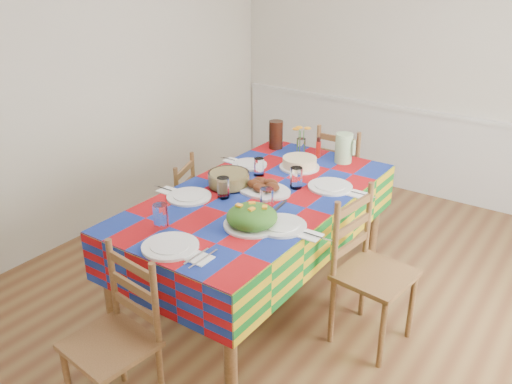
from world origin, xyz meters
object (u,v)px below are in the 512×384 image
at_px(tea_pitcher, 276,135).
at_px(meat_platter, 264,187).
at_px(dining_table, 259,206).
at_px(chair_left, 172,212).
at_px(chair_right, 369,272).
at_px(chair_near, 117,340).
at_px(green_pitcher, 344,148).
at_px(chair_far, 342,178).

bearing_deg(tea_pitcher, meat_platter, -62.60).
distance_m(dining_table, chair_left, 0.93).
distance_m(meat_platter, chair_right, 0.95).
relative_size(chair_near, chair_left, 1.07).
distance_m(dining_table, meat_platter, 0.14).
bearing_deg(chair_right, chair_near, 154.64).
bearing_deg(dining_table, meat_platter, 90.65).
bearing_deg(meat_platter, tea_pitcher, 117.40).
bearing_deg(tea_pitcher, dining_table, -64.26).
height_order(green_pitcher, chair_near, green_pitcher).
xyz_separation_m(chair_far, chair_left, (-0.88, -1.36, -0.04)).
bearing_deg(chair_left, tea_pitcher, 132.88).
bearing_deg(dining_table, tea_pitcher, 115.74).
height_order(green_pitcher, tea_pitcher, tea_pitcher).
distance_m(chair_left, chair_right, 1.75).
height_order(dining_table, chair_far, chair_far).
distance_m(chair_near, chair_left, 1.65).
bearing_deg(chair_right, dining_table, 97.06).
height_order(meat_platter, chair_near, chair_near).
bearing_deg(dining_table, chair_far, 89.98).
xyz_separation_m(meat_platter, chair_far, (0.00, 1.31, -0.38)).
relative_size(meat_platter, green_pitcher, 1.73).
xyz_separation_m(meat_platter, tea_pitcher, (-0.43, 0.83, 0.09)).
xyz_separation_m(tea_pitcher, chair_near, (0.44, -2.27, -0.48)).
xyz_separation_m(dining_table, chair_far, (0.00, 1.38, -0.25)).
distance_m(dining_table, green_pitcher, 0.97).
xyz_separation_m(dining_table, green_pitcher, (0.21, 0.92, 0.22)).
distance_m(green_pitcher, chair_left, 1.50).
height_order(chair_left, chair_right, chair_right).
relative_size(dining_table, chair_left, 2.35).
relative_size(chair_far, chair_left, 1.09).
bearing_deg(chair_right, tea_pitcher, 62.37).
bearing_deg(chair_near, dining_table, 96.70).
bearing_deg(tea_pitcher, chair_near, -79.13).
xyz_separation_m(green_pitcher, chair_far, (-0.21, 0.46, -0.47)).
distance_m(chair_near, chair_right, 1.63).
distance_m(dining_table, tea_pitcher, 1.02).
relative_size(meat_platter, tea_pitcher, 1.72).
bearing_deg(chair_left, chair_far, 126.98).
bearing_deg(meat_platter, chair_near, -89.77).
bearing_deg(green_pitcher, meat_platter, -103.58).
bearing_deg(dining_table, chair_right, 0.37).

